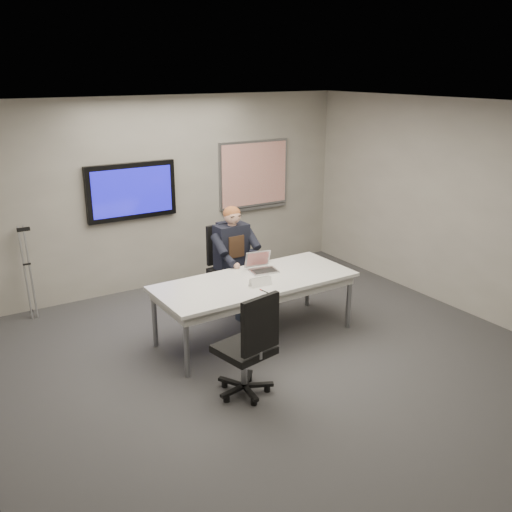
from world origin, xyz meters
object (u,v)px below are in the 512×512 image
conference_table (255,286)px  office_chair_near (247,364)px  office_chair_far (229,281)px  seated_person (239,271)px  laptop (261,266)px

conference_table → office_chair_near: 1.37m
office_chair_far → seated_person: seated_person is taller
conference_table → office_chair_far: bearing=77.3°
office_chair_near → laptop: size_ratio=3.12×
seated_person → laptop: (0.02, -0.53, 0.23)m
laptop → office_chair_far: bearing=100.7°
office_chair_far → seated_person: (0.00, -0.27, 0.23)m
conference_table → office_chair_far: (0.21, 1.03, -0.31)m
conference_table → laptop: laptop is taller
office_chair_far → seated_person: size_ratio=0.79×
laptop → seated_person: bearing=101.2°
office_chair_near → laptop: (1.00, 1.33, 0.46)m
seated_person → office_chair_far: bearing=89.6°
seated_person → conference_table: bearing=-106.8°
conference_table → office_chair_near: size_ratio=2.17×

